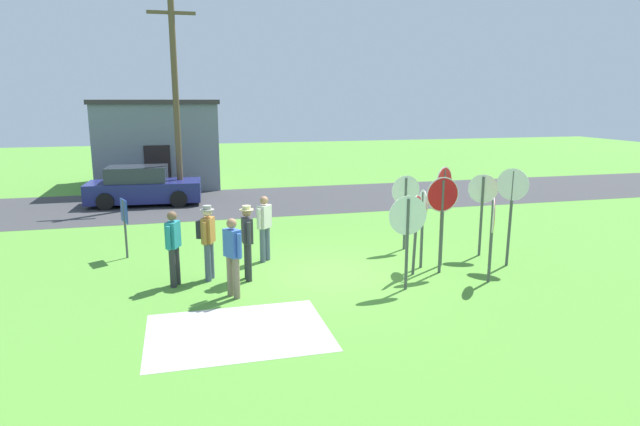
# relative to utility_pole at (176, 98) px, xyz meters

# --- Properties ---
(ground_plane) EXTENTS (80.00, 80.00, 0.00)m
(ground_plane) POSITION_rel_utility_pole_xyz_m (3.28, -10.53, -4.11)
(ground_plane) COLOR #518E33
(street_asphalt) EXTENTS (60.00, 6.40, 0.01)m
(street_asphalt) POSITION_rel_utility_pole_xyz_m (3.28, -0.62, -4.11)
(street_asphalt) COLOR #38383A
(street_asphalt) RESTS_ON ground
(concrete_path) EXTENTS (3.20, 2.40, 0.01)m
(concrete_path) POSITION_rel_utility_pole_xyz_m (0.86, -13.22, -4.11)
(concrete_path) COLOR #ADAAA3
(concrete_path) RESTS_ON ground
(building_background) EXTENTS (5.55, 5.39, 4.05)m
(building_background) POSITION_rel_utility_pole_xyz_m (-0.92, 5.00, -2.08)
(building_background) COLOR slate
(building_background) RESTS_ON ground
(utility_pole) EXTENTS (1.80, 0.24, 7.87)m
(utility_pole) POSITION_rel_utility_pole_xyz_m (0.00, 0.00, 0.00)
(utility_pole) COLOR brown
(utility_pole) RESTS_ON ground
(parked_car_on_street) EXTENTS (4.40, 2.22, 1.51)m
(parked_car_on_street) POSITION_rel_utility_pole_xyz_m (-1.43, -0.18, -3.43)
(parked_car_on_street) COLOR navy
(parked_car_on_street) RESTS_ON ground
(stop_sign_rear_left) EXTENTS (0.53, 0.57, 1.92)m
(stop_sign_rear_left) POSITION_rel_utility_pole_xyz_m (5.25, -11.01, -2.82)
(stop_sign_rear_left) COLOR #474C4C
(stop_sign_rear_left) RESTS_ON ground
(stop_sign_rear_right) EXTENTS (0.81, 0.07, 2.06)m
(stop_sign_rear_right) POSITION_rel_utility_pole_xyz_m (5.91, -8.86, -2.71)
(stop_sign_rear_right) COLOR #474C4C
(stop_sign_rear_right) RESTS_ON ground
(stop_sign_leaning_left) EXTENTS (0.51, 0.65, 2.43)m
(stop_sign_leaning_left) POSITION_rel_utility_pole_xyz_m (7.82, -10.88, -2.44)
(stop_sign_leaning_left) COLOR #474C4C
(stop_sign_leaning_left) RESTS_ON ground
(stop_sign_center_cluster) EXTENTS (0.39, 0.71, 1.95)m
(stop_sign_center_cluster) POSITION_rel_utility_pole_xyz_m (6.67, -11.92, -2.78)
(stop_sign_center_cluster) COLOR #474C4C
(stop_sign_center_cluster) RESTS_ON ground
(stop_sign_low_front) EXTENTS (0.12, 0.68, 1.94)m
(stop_sign_low_front) POSITION_rel_utility_pole_xyz_m (5.64, -10.53, -2.80)
(stop_sign_low_front) COLOR #474C4C
(stop_sign_low_front) RESTS_ON ground
(stop_sign_far_back) EXTENTS (0.83, 0.07, 2.31)m
(stop_sign_far_back) POSITION_rel_utility_pole_xyz_m (5.90, -11.01, -2.52)
(stop_sign_far_back) COLOR #474C4C
(stop_sign_far_back) RESTS_ON ground
(stop_sign_tallest) EXTENTS (0.68, 0.52, 2.48)m
(stop_sign_tallest) POSITION_rel_utility_pole_xyz_m (6.18, -10.52, -2.39)
(stop_sign_tallest) COLOR #474C4C
(stop_sign_tallest) RESTS_ON ground
(stop_sign_nearest) EXTENTS (0.86, 0.07, 2.08)m
(stop_sign_nearest) POSITION_rel_utility_pole_xyz_m (4.65, -11.88, -2.69)
(stop_sign_nearest) COLOR #474C4C
(stop_sign_nearest) RESTS_ON ground
(stop_sign_leaning_right) EXTENTS (0.66, 0.39, 2.17)m
(stop_sign_leaning_right) POSITION_rel_utility_pole_xyz_m (7.61, -9.92, -2.63)
(stop_sign_leaning_right) COLOR #474C4C
(stop_sign_leaning_right) RESTS_ON ground
(person_in_blue) EXTENTS (0.41, 0.45, 1.69)m
(person_in_blue) POSITION_rel_utility_pole_xyz_m (2.01, -9.01, -3.16)
(person_in_blue) COLOR #4C5670
(person_in_blue) RESTS_ON ground
(person_with_sunhat) EXTENTS (0.44, 0.53, 1.74)m
(person_with_sunhat) POSITION_rel_utility_pole_xyz_m (0.53, -10.15, -3.10)
(person_with_sunhat) COLOR #4C5670
(person_with_sunhat) RESTS_ON ground
(person_holding_notes) EXTENTS (0.32, 0.57, 1.74)m
(person_holding_notes) POSITION_rel_utility_pole_xyz_m (1.40, -10.38, -3.13)
(person_holding_notes) COLOR #2D2D33
(person_holding_notes) RESTS_ON ground
(person_near_signs) EXTENTS (0.34, 0.53, 1.69)m
(person_near_signs) POSITION_rel_utility_pole_xyz_m (-0.22, -10.38, -3.16)
(person_near_signs) COLOR #2D2D33
(person_near_signs) RESTS_ON ground
(person_in_teal) EXTENTS (0.37, 0.50, 1.69)m
(person_in_teal) POSITION_rel_utility_pole_xyz_m (0.97, -11.43, -3.16)
(person_in_teal) COLOR #7A6B56
(person_in_teal) RESTS_ON ground
(info_panel_leftmost) EXTENTS (0.22, 0.57, 1.56)m
(info_panel_leftmost) POSITION_rel_utility_pole_xyz_m (-1.44, -7.83, -3.05)
(info_panel_leftmost) COLOR #4C4C51
(info_panel_leftmost) RESTS_ON ground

